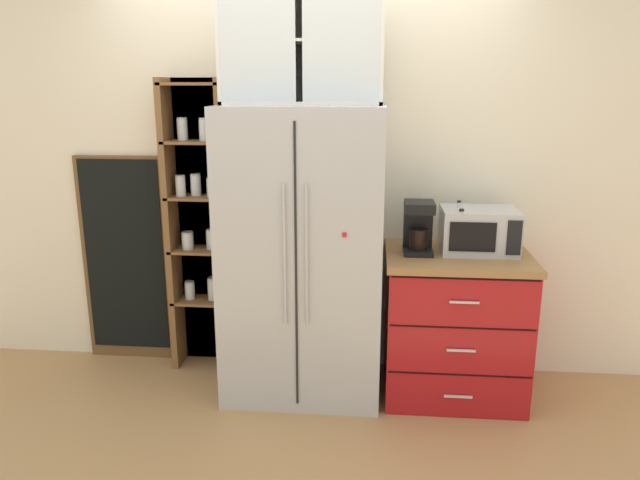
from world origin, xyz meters
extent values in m
plane|color=tan|center=(0.00, 0.00, 0.00)|extent=(10.60, 10.60, 0.00)
cube|color=silver|center=(0.00, 0.40, 1.27)|extent=(4.91, 0.10, 2.55)
cube|color=#B7BABF|center=(0.00, 0.01, 0.87)|extent=(0.94, 0.68, 1.75)
cube|color=black|center=(0.00, -0.33, 0.87)|extent=(0.01, 0.01, 1.61)
cylinder|color=#B7BABF|center=(-0.06, -0.34, 0.96)|extent=(0.02, 0.02, 0.79)
cylinder|color=#B7BABF|center=(0.06, -0.34, 0.96)|extent=(0.02, 0.02, 0.79)
cube|color=red|center=(0.26, -0.33, 1.08)|extent=(0.02, 0.01, 0.02)
cube|color=brown|center=(-0.71, 0.37, 0.95)|extent=(0.44, 0.04, 1.90)
cube|color=brown|center=(-0.89, 0.25, 0.95)|extent=(0.04, 0.20, 1.90)
cube|color=brown|center=(-0.53, 0.25, 0.95)|extent=(0.04, 0.20, 1.90)
cube|color=brown|center=(-0.71, 0.25, 0.46)|extent=(0.38, 0.20, 0.02)
cylinder|color=silver|center=(-0.80, 0.25, 0.53)|extent=(0.07, 0.07, 0.11)
cylinder|color=#B77A38|center=(-0.80, 0.25, 0.51)|extent=(0.06, 0.06, 0.07)
cylinder|color=#B2B2B7|center=(-0.80, 0.25, 0.59)|extent=(0.06, 0.06, 0.01)
cylinder|color=silver|center=(-0.64, 0.26, 0.54)|extent=(0.08, 0.08, 0.14)
cylinder|color=beige|center=(-0.64, 0.26, 0.52)|extent=(0.07, 0.07, 0.09)
cylinder|color=#B2B2B7|center=(-0.64, 0.26, 0.62)|extent=(0.07, 0.07, 0.01)
cube|color=brown|center=(-0.71, 0.25, 0.81)|extent=(0.38, 0.20, 0.02)
cylinder|color=silver|center=(-0.79, 0.24, 0.87)|extent=(0.08, 0.08, 0.10)
cylinder|color=#CCB78C|center=(-0.79, 0.24, 0.86)|extent=(0.07, 0.07, 0.07)
cylinder|color=#B2B2B7|center=(-0.79, 0.24, 0.93)|extent=(0.07, 0.07, 0.01)
cylinder|color=silver|center=(-0.63, 0.26, 0.88)|extent=(0.08, 0.08, 0.12)
cylinder|color=white|center=(-0.63, 0.26, 0.86)|extent=(0.07, 0.07, 0.08)
cylinder|color=#B2B2B7|center=(-0.63, 0.26, 0.95)|extent=(0.08, 0.08, 0.01)
cube|color=brown|center=(-0.71, 0.25, 1.16)|extent=(0.38, 0.20, 0.02)
cylinder|color=silver|center=(-0.81, 0.23, 1.23)|extent=(0.06, 0.06, 0.12)
cylinder|color=white|center=(-0.81, 0.23, 1.22)|extent=(0.05, 0.05, 0.08)
cylinder|color=#B2B2B7|center=(-0.81, 0.23, 1.30)|extent=(0.06, 0.06, 0.01)
cylinder|color=silver|center=(-0.72, 0.26, 1.24)|extent=(0.07, 0.07, 0.13)
cylinder|color=#2D2D2D|center=(-0.72, 0.26, 1.22)|extent=(0.06, 0.06, 0.09)
cylinder|color=#B2B2B7|center=(-0.72, 0.26, 1.31)|extent=(0.06, 0.06, 0.01)
cylinder|color=silver|center=(-0.60, 0.24, 1.23)|extent=(0.08, 0.08, 0.11)
cylinder|color=#382316|center=(-0.60, 0.24, 1.21)|extent=(0.07, 0.07, 0.07)
cylinder|color=#B2B2B7|center=(-0.60, 0.24, 1.29)|extent=(0.08, 0.08, 0.01)
cube|color=brown|center=(-0.71, 0.25, 1.51)|extent=(0.38, 0.20, 0.02)
cylinder|color=silver|center=(-0.79, 0.26, 1.59)|extent=(0.07, 0.07, 0.13)
cylinder|color=#E0C67F|center=(-0.79, 0.26, 1.57)|extent=(0.06, 0.06, 0.09)
cylinder|color=#B2B2B7|center=(-0.79, 0.26, 1.66)|extent=(0.06, 0.06, 0.01)
cylinder|color=silver|center=(-0.64, 0.23, 1.59)|extent=(0.07, 0.07, 0.13)
cylinder|color=brown|center=(-0.64, 0.23, 1.57)|extent=(0.06, 0.06, 0.09)
cylinder|color=#B2B2B7|center=(-0.64, 0.23, 1.66)|extent=(0.06, 0.06, 0.01)
cube|color=brown|center=(-0.71, 0.25, 1.86)|extent=(0.38, 0.20, 0.02)
cube|color=#A8161C|center=(0.92, 0.03, 0.43)|extent=(0.82, 0.64, 0.86)
cube|color=#9E7042|center=(0.92, 0.03, 0.88)|extent=(0.85, 0.67, 0.04)
cube|color=black|center=(0.92, -0.29, 0.27)|extent=(0.80, 0.00, 0.01)
cube|color=silver|center=(0.92, -0.30, 0.14)|extent=(0.16, 0.01, 0.01)
cube|color=black|center=(0.92, -0.29, 0.56)|extent=(0.80, 0.00, 0.01)
cube|color=silver|center=(0.92, -0.30, 0.43)|extent=(0.16, 0.01, 0.01)
cube|color=black|center=(0.92, -0.29, 0.84)|extent=(0.80, 0.00, 0.01)
cube|color=silver|center=(0.92, -0.30, 0.71)|extent=(0.16, 0.01, 0.01)
cube|color=#B7BABF|center=(1.04, 0.08, 1.03)|extent=(0.44, 0.32, 0.26)
cube|color=black|center=(0.98, -0.08, 1.03)|extent=(0.26, 0.01, 0.17)
cube|color=black|center=(1.21, -0.08, 1.03)|extent=(0.08, 0.01, 0.20)
cube|color=black|center=(0.68, 0.01, 0.91)|extent=(0.17, 0.20, 0.03)
cube|color=black|center=(0.68, 0.08, 1.05)|extent=(0.17, 0.06, 0.30)
cube|color=black|center=(0.68, 0.01, 1.18)|extent=(0.17, 0.20, 0.06)
cylinder|color=black|center=(0.68, 0.00, 0.99)|extent=(0.11, 0.11, 0.12)
cylinder|color=navy|center=(0.92, -0.03, 0.94)|extent=(0.08, 0.08, 0.10)
torus|color=navy|center=(0.97, -0.03, 0.95)|extent=(0.05, 0.01, 0.05)
cylinder|color=silver|center=(0.92, 0.12, 1.00)|extent=(0.06, 0.06, 0.22)
cone|color=silver|center=(0.92, 0.12, 1.12)|extent=(0.06, 0.06, 0.04)
cylinder|color=silver|center=(0.92, 0.12, 1.15)|extent=(0.02, 0.02, 0.07)
cylinder|color=black|center=(0.92, 0.12, 1.19)|extent=(0.02, 0.02, 0.01)
cylinder|color=#285B33|center=(0.92, 0.00, 0.99)|extent=(0.07, 0.07, 0.19)
cone|color=#285B33|center=(0.92, 0.00, 1.09)|extent=(0.07, 0.07, 0.04)
cylinder|color=#285B33|center=(0.92, 0.00, 1.12)|extent=(0.03, 0.03, 0.07)
cylinder|color=black|center=(0.92, 0.00, 1.16)|extent=(0.03, 0.03, 0.01)
cube|color=silver|center=(0.00, 0.18, 2.09)|extent=(0.90, 0.02, 0.68)
cube|color=silver|center=(0.00, 0.03, 1.76)|extent=(0.90, 0.32, 0.02)
cube|color=silver|center=(-0.44, 0.03, 2.09)|extent=(0.02, 0.32, 0.68)
cube|color=silver|center=(0.44, 0.03, 2.09)|extent=(0.02, 0.32, 0.68)
cube|color=silver|center=(0.00, 0.03, 2.09)|extent=(0.87, 0.30, 0.02)
cube|color=silver|center=(-0.23, -0.12, 2.09)|extent=(0.41, 0.01, 0.64)
cube|color=silver|center=(0.23, -0.12, 2.09)|extent=(0.41, 0.01, 0.64)
cylinder|color=silver|center=(-0.32, 0.03, 1.77)|extent=(0.05, 0.05, 0.00)
cylinder|color=silver|center=(-0.32, 0.03, 1.80)|extent=(0.01, 0.01, 0.07)
cone|color=silver|center=(-0.32, 0.03, 1.86)|extent=(0.06, 0.06, 0.05)
cylinder|color=silver|center=(0.32, 0.03, 1.77)|extent=(0.05, 0.05, 0.00)
cylinder|color=silver|center=(0.32, 0.03, 1.80)|extent=(0.01, 0.01, 0.07)
cone|color=silver|center=(0.32, 0.03, 1.86)|extent=(0.06, 0.06, 0.05)
cylinder|color=white|center=(-0.27, 0.03, 2.13)|extent=(0.06, 0.06, 0.07)
cylinder|color=white|center=(-0.09, 0.03, 2.13)|extent=(0.06, 0.06, 0.07)
cylinder|color=white|center=(0.09, 0.03, 2.13)|extent=(0.06, 0.06, 0.07)
cylinder|color=white|center=(0.27, 0.03, 2.13)|extent=(0.06, 0.06, 0.07)
cube|color=brown|center=(-1.25, 0.33, 0.71)|extent=(0.60, 0.04, 1.41)
cube|color=black|center=(-1.25, 0.31, 0.74)|extent=(0.54, 0.01, 1.31)
camera|label=1|loc=(0.41, -3.39, 1.86)|focal=33.22mm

